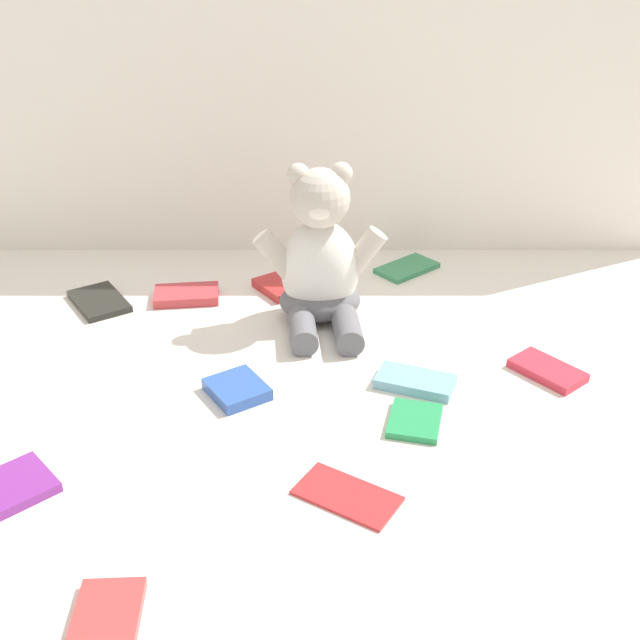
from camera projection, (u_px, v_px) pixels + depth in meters
ground_plane at (320, 342)px, 1.38m from camera, size 3.20×3.20×0.00m
backdrop_drape at (320, 107)px, 1.60m from camera, size 1.60×0.03×0.63m
teddy_bear at (320, 264)px, 1.41m from camera, size 0.25×0.22×0.30m
book_case_0 at (547, 370)px, 1.29m from camera, size 0.13×0.13×0.02m
book_case_1 at (407, 268)px, 1.64m from camera, size 0.15×0.14×0.01m
book_case_2 at (99, 301)px, 1.51m from camera, size 0.15×0.16×0.01m
book_case_3 at (15, 486)px, 1.04m from camera, size 0.13×0.13×0.01m
book_case_4 at (415, 381)px, 1.26m from camera, size 0.14×0.11×0.02m
book_case_5 at (107, 617)px, 0.85m from camera, size 0.08×0.10×0.01m
book_case_6 at (347, 494)px, 1.03m from camera, size 0.15×0.13×0.01m
book_case_7 at (280, 286)px, 1.56m from camera, size 0.12×0.13×0.02m
book_case_8 at (415, 421)px, 1.17m from camera, size 0.10×0.11×0.01m
book_case_9 at (186, 295)px, 1.53m from camera, size 0.13×0.09×0.02m
book_case_10 at (237, 389)px, 1.23m from camera, size 0.12×0.12×0.02m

